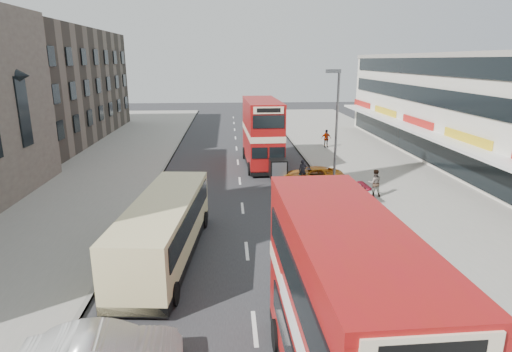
# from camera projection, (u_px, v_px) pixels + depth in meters

# --- Properties ---
(road_surface) EXTENTS (12.00, 90.00, 0.01)m
(road_surface) POSITION_uv_depth(u_px,v_px,m) (240.00, 181.00, 31.56)
(road_surface) COLOR #28282B
(road_surface) RESTS_ON ground
(pavement_right) EXTENTS (12.00, 90.00, 0.15)m
(pavement_right) POSITION_uv_depth(u_px,v_px,m) (397.00, 177.00, 32.29)
(pavement_right) COLOR gray
(pavement_right) RESTS_ON ground
(pavement_left) EXTENTS (12.00, 90.00, 0.15)m
(pavement_left) POSITION_uv_depth(u_px,v_px,m) (75.00, 183.00, 30.80)
(pavement_left) COLOR gray
(pavement_left) RESTS_ON ground
(kerb_left) EXTENTS (0.20, 90.00, 0.16)m
(kerb_left) POSITION_uv_depth(u_px,v_px,m) (157.00, 181.00, 31.16)
(kerb_left) COLOR gray
(kerb_left) RESTS_ON ground
(kerb_right) EXTENTS (0.20, 90.00, 0.16)m
(kerb_right) POSITION_uv_depth(u_px,v_px,m) (321.00, 179.00, 31.93)
(kerb_right) COLOR gray
(kerb_right) RESTS_ON ground
(brick_terrace) EXTENTS (14.00, 28.00, 12.00)m
(brick_terrace) POSITION_uv_depth(u_px,v_px,m) (32.00, 86.00, 45.92)
(brick_terrace) COLOR #66594C
(brick_terrace) RESTS_ON ground
(commercial_row) EXTENTS (9.90, 46.20, 9.30)m
(commercial_row) POSITION_uv_depth(u_px,v_px,m) (490.00, 113.00, 33.49)
(commercial_row) COLOR beige
(commercial_row) RESTS_ON ground
(street_lamp) EXTENTS (1.00, 0.20, 8.12)m
(street_lamp) POSITION_uv_depth(u_px,v_px,m) (336.00, 120.00, 28.78)
(street_lamp) COLOR slate
(street_lamp) RESTS_ON ground
(bus_main) EXTENTS (2.72, 9.13, 5.02)m
(bus_main) POSITION_uv_depth(u_px,v_px,m) (343.00, 322.00, 10.19)
(bus_main) COLOR black
(bus_main) RESTS_ON ground
(bus_second) EXTENTS (2.97, 9.77, 5.36)m
(bus_second) POSITION_uv_depth(u_px,v_px,m) (262.00, 133.00, 35.44)
(bus_second) COLOR black
(bus_second) RESTS_ON ground
(coach) EXTENTS (3.38, 9.99, 2.60)m
(coach) POSITION_uv_depth(u_px,v_px,m) (165.00, 227.00, 18.86)
(coach) COLOR black
(coach) RESTS_ON ground
(car_right_a) EXTENTS (4.84, 2.17, 1.38)m
(car_right_a) POSITION_uv_depth(u_px,v_px,m) (329.00, 196.00, 25.94)
(car_right_a) COLOR maroon
(car_right_a) RESTS_ON ground
(car_right_b) EXTENTS (4.44, 2.16, 1.21)m
(car_right_b) POSITION_uv_depth(u_px,v_px,m) (313.00, 175.00, 30.77)
(car_right_b) COLOR orange
(car_right_b) RESTS_ON ground
(pedestrian_near) EXTENTS (0.70, 0.51, 1.81)m
(pedestrian_near) POSITION_uv_depth(u_px,v_px,m) (375.00, 183.00, 27.35)
(pedestrian_near) COLOR gray
(pedestrian_near) RESTS_ON pavement_right
(pedestrian_far) EXTENTS (1.07, 0.51, 1.77)m
(pedestrian_far) POSITION_uv_depth(u_px,v_px,m) (326.00, 138.00, 42.81)
(pedestrian_far) COLOR gray
(pedestrian_far) RESTS_ON pavement_right
(cyclist) EXTENTS (0.76, 1.85, 1.90)m
(cyclist) POSITION_uv_depth(u_px,v_px,m) (302.00, 177.00, 30.24)
(cyclist) COLOR gray
(cyclist) RESTS_ON ground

